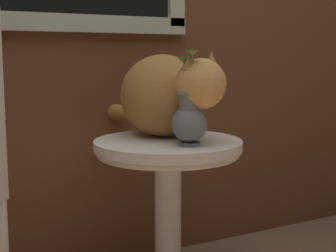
% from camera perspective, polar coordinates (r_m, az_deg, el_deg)
% --- Properties ---
extents(wicker_side_table, '(0.53, 0.53, 0.61)m').
position_cam_1_polar(wicker_side_table, '(1.81, 0.00, -7.65)').
color(wicker_side_table, silver).
rests_on(wicker_side_table, ground_plane).
extents(cat, '(0.35, 0.67, 0.31)m').
position_cam_1_polar(cat, '(1.81, -0.20, 3.63)').
color(cat, '#AD7A3D').
rests_on(cat, wicker_side_table).
extents(pewter_vase_with_ivy, '(0.12, 0.12, 0.31)m').
position_cam_1_polar(pewter_vase_with_ivy, '(1.64, 2.47, 0.96)').
color(pewter_vase_with_ivy, slate).
rests_on(pewter_vase_with_ivy, wicker_side_table).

